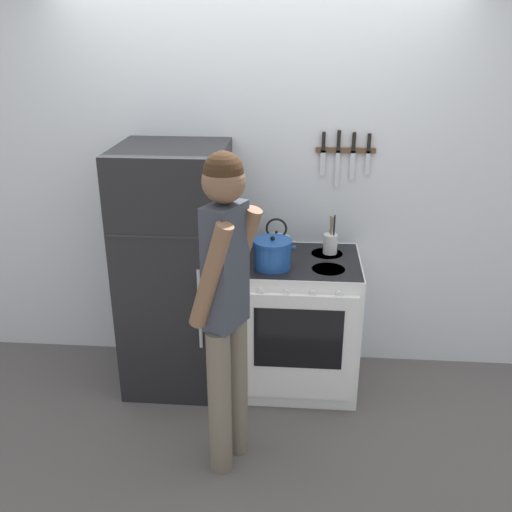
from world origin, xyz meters
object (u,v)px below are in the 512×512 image
object	(u,v)px
refrigerator	(177,270)
person	(226,300)
utensil_jar	(330,243)
tea_kettle	(277,242)
dutch_oven_pot	(272,254)
stove_range	(298,323)

from	to	relation	value
refrigerator	person	bearing A→B (deg)	-61.45
utensil_jar	tea_kettle	bearing A→B (deg)	-178.93
dutch_oven_pot	tea_kettle	distance (m)	0.26
dutch_oven_pot	refrigerator	bearing A→B (deg)	169.67
tea_kettle	refrigerator	bearing A→B (deg)	-167.51
utensil_jar	person	bearing A→B (deg)	-120.95
tea_kettle	person	bearing A→B (deg)	-102.82
stove_range	person	size ratio (longest dim) A/B	0.51
utensil_jar	person	distance (m)	1.09
tea_kettle	stove_range	bearing A→B (deg)	-44.31
utensil_jar	person	xyz separation A→B (m)	(-0.56, -0.93, 0.03)
stove_range	utensil_jar	xyz separation A→B (m)	(0.19, 0.16, 0.51)
tea_kettle	person	xyz separation A→B (m)	(-0.21, -0.93, 0.03)
refrigerator	person	size ratio (longest dim) A/B	0.92
stove_range	dutch_oven_pot	size ratio (longest dim) A/B	3.18
dutch_oven_pot	utensil_jar	bearing A→B (deg)	35.85
dutch_oven_pot	person	size ratio (longest dim) A/B	0.16
refrigerator	stove_range	bearing A→B (deg)	-0.93
stove_range	utensil_jar	size ratio (longest dim) A/B	3.33
tea_kettle	utensil_jar	bearing A→B (deg)	1.07
refrigerator	utensil_jar	size ratio (longest dim) A/B	5.97
refrigerator	tea_kettle	distance (m)	0.67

